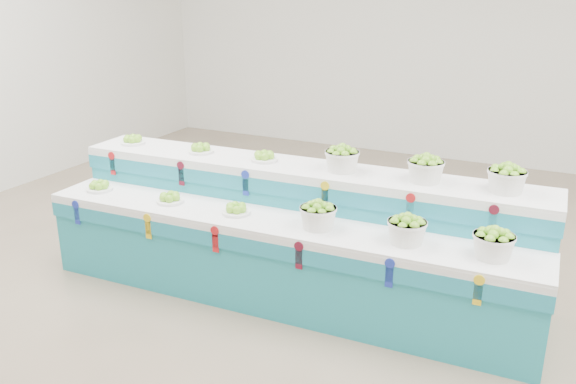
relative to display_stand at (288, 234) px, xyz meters
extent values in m
plane|color=#73624E|center=(0.70, -0.38, -0.51)|extent=(10.00, 10.00, 0.00)
plane|color=silver|center=(0.70, 4.62, 1.49)|extent=(10.00, 0.00, 10.00)
cylinder|color=white|center=(-1.69, -0.31, 0.26)|extent=(0.23, 0.23, 0.09)
cylinder|color=white|center=(-0.95, -0.28, 0.26)|extent=(0.23, 0.23, 0.09)
cylinder|color=white|center=(-0.33, -0.26, 0.26)|extent=(0.23, 0.23, 0.09)
cylinder|color=white|center=(-1.71, 0.19, 0.56)|extent=(0.23, 0.23, 0.09)
cylinder|color=white|center=(-0.97, 0.22, 0.56)|extent=(0.23, 0.23, 0.09)
cylinder|color=white|center=(-0.34, 0.24, 0.56)|extent=(0.23, 0.23, 0.09)
camera|label=1|loc=(1.99, -4.02, 1.92)|focal=37.42mm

